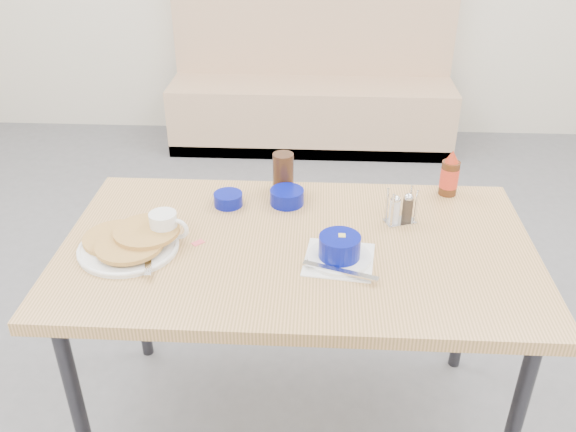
{
  "coord_description": "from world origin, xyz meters",
  "views": [
    {
      "loc": [
        0.05,
        -1.27,
        1.75
      ],
      "look_at": [
        -0.03,
        0.31,
        0.82
      ],
      "focal_mm": 38.0,
      "sensor_mm": 36.0,
      "label": 1
    }
  ],
  "objects_px": {
    "coffee_mug": "(165,227)",
    "pancake_plate": "(130,243)",
    "butter_bowl": "(287,197)",
    "syrup_bottle": "(450,175)",
    "amber_tumbler": "(283,172)",
    "condiment_caddy": "(401,211)",
    "dining_table": "(297,261)",
    "creamer_bowl": "(228,199)",
    "grits_setting": "(339,250)",
    "booth_bench": "(312,93)"
  },
  "relations": [
    {
      "from": "amber_tumbler",
      "to": "coffee_mug",
      "type": "bearing_deg",
      "value": -133.85
    },
    {
      "from": "booth_bench",
      "to": "pancake_plate",
      "type": "distance_m",
      "value": 2.67
    },
    {
      "from": "grits_setting",
      "to": "condiment_caddy",
      "type": "distance_m",
      "value": 0.3
    },
    {
      "from": "amber_tumbler",
      "to": "syrup_bottle",
      "type": "xyz_separation_m",
      "value": [
        0.56,
        0.0,
        0.0
      ]
    },
    {
      "from": "dining_table",
      "to": "grits_setting",
      "type": "distance_m",
      "value": 0.17
    },
    {
      "from": "dining_table",
      "to": "creamer_bowl",
      "type": "xyz_separation_m",
      "value": [
        -0.24,
        0.22,
        0.08
      ]
    },
    {
      "from": "syrup_bottle",
      "to": "dining_table",
      "type": "bearing_deg",
      "value": -145.64
    },
    {
      "from": "dining_table",
      "to": "grits_setting",
      "type": "bearing_deg",
      "value": -33.88
    },
    {
      "from": "coffee_mug",
      "to": "grits_setting",
      "type": "xyz_separation_m",
      "value": [
        0.51,
        -0.08,
        -0.01
      ]
    },
    {
      "from": "coffee_mug",
      "to": "syrup_bottle",
      "type": "height_order",
      "value": "syrup_bottle"
    },
    {
      "from": "coffee_mug",
      "to": "pancake_plate",
      "type": "bearing_deg",
      "value": -152.47
    },
    {
      "from": "grits_setting",
      "to": "condiment_caddy",
      "type": "height_order",
      "value": "condiment_caddy"
    },
    {
      "from": "coffee_mug",
      "to": "butter_bowl",
      "type": "relative_size",
      "value": 1.07
    },
    {
      "from": "creamer_bowl",
      "to": "condiment_caddy",
      "type": "xyz_separation_m",
      "value": [
        0.55,
        -0.08,
        0.02
      ]
    },
    {
      "from": "pancake_plate",
      "to": "condiment_caddy",
      "type": "bearing_deg",
      "value": 13.68
    },
    {
      "from": "booth_bench",
      "to": "butter_bowl",
      "type": "distance_m",
      "value": 2.33
    },
    {
      "from": "booth_bench",
      "to": "syrup_bottle",
      "type": "height_order",
      "value": "booth_bench"
    },
    {
      "from": "dining_table",
      "to": "amber_tumbler",
      "type": "relative_size",
      "value": 10.44
    },
    {
      "from": "butter_bowl",
      "to": "condiment_caddy",
      "type": "height_order",
      "value": "condiment_caddy"
    },
    {
      "from": "coffee_mug",
      "to": "condiment_caddy",
      "type": "distance_m",
      "value": 0.72
    },
    {
      "from": "dining_table",
      "to": "pancake_plate",
      "type": "relative_size",
      "value": 4.74
    },
    {
      "from": "butter_bowl",
      "to": "condiment_caddy",
      "type": "bearing_deg",
      "value": -15.39
    },
    {
      "from": "booth_bench",
      "to": "condiment_caddy",
      "type": "height_order",
      "value": "booth_bench"
    },
    {
      "from": "dining_table",
      "to": "coffee_mug",
      "type": "xyz_separation_m",
      "value": [
        -0.39,
        -0.0,
        0.11
      ]
    },
    {
      "from": "dining_table",
      "to": "amber_tumbler",
      "type": "height_order",
      "value": "amber_tumbler"
    },
    {
      "from": "dining_table",
      "to": "coffee_mug",
      "type": "relative_size",
      "value": 11.7
    },
    {
      "from": "booth_bench",
      "to": "dining_table",
      "type": "distance_m",
      "value": 2.56
    },
    {
      "from": "butter_bowl",
      "to": "condiment_caddy",
      "type": "relative_size",
      "value": 0.97
    },
    {
      "from": "pancake_plate",
      "to": "coffee_mug",
      "type": "bearing_deg",
      "value": 27.53
    },
    {
      "from": "amber_tumbler",
      "to": "condiment_caddy",
      "type": "relative_size",
      "value": 1.16
    },
    {
      "from": "amber_tumbler",
      "to": "pancake_plate",
      "type": "bearing_deg",
      "value": -137.26
    },
    {
      "from": "syrup_bottle",
      "to": "butter_bowl",
      "type": "bearing_deg",
      "value": -169.81
    },
    {
      "from": "syrup_bottle",
      "to": "booth_bench",
      "type": "bearing_deg",
      "value": 102.77
    },
    {
      "from": "butter_bowl",
      "to": "amber_tumbler",
      "type": "height_order",
      "value": "amber_tumbler"
    },
    {
      "from": "coffee_mug",
      "to": "creamer_bowl",
      "type": "height_order",
      "value": "coffee_mug"
    },
    {
      "from": "pancake_plate",
      "to": "condiment_caddy",
      "type": "distance_m",
      "value": 0.83
    },
    {
      "from": "butter_bowl",
      "to": "syrup_bottle",
      "type": "bearing_deg",
      "value": 10.19
    },
    {
      "from": "creamer_bowl",
      "to": "grits_setting",
      "type": "bearing_deg",
      "value": -40.27
    },
    {
      "from": "booth_bench",
      "to": "grits_setting",
      "type": "height_order",
      "value": "booth_bench"
    },
    {
      "from": "creamer_bowl",
      "to": "butter_bowl",
      "type": "xyz_separation_m",
      "value": [
        0.19,
        0.02,
        0.0
      ]
    },
    {
      "from": "booth_bench",
      "to": "creamer_bowl",
      "type": "xyz_separation_m",
      "value": [
        -0.24,
        -2.31,
        0.43
      ]
    },
    {
      "from": "creamer_bowl",
      "to": "butter_bowl",
      "type": "height_order",
      "value": "butter_bowl"
    },
    {
      "from": "coffee_mug",
      "to": "butter_bowl",
      "type": "xyz_separation_m",
      "value": [
        0.35,
        0.25,
        -0.02
      ]
    },
    {
      "from": "dining_table",
      "to": "coffee_mug",
      "type": "height_order",
      "value": "coffee_mug"
    },
    {
      "from": "creamer_bowl",
      "to": "booth_bench",
      "type": "bearing_deg",
      "value": 84.13
    },
    {
      "from": "dining_table",
      "to": "butter_bowl",
      "type": "bearing_deg",
      "value": 100.52
    },
    {
      "from": "butter_bowl",
      "to": "coffee_mug",
      "type": "bearing_deg",
      "value": -144.76
    },
    {
      "from": "butter_bowl",
      "to": "amber_tumbler",
      "type": "xyz_separation_m",
      "value": [
        -0.02,
        0.1,
        0.04
      ]
    },
    {
      "from": "booth_bench",
      "to": "syrup_bottle",
      "type": "bearing_deg",
      "value": -77.23
    },
    {
      "from": "coffee_mug",
      "to": "grits_setting",
      "type": "bearing_deg",
      "value": -8.66
    }
  ]
}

